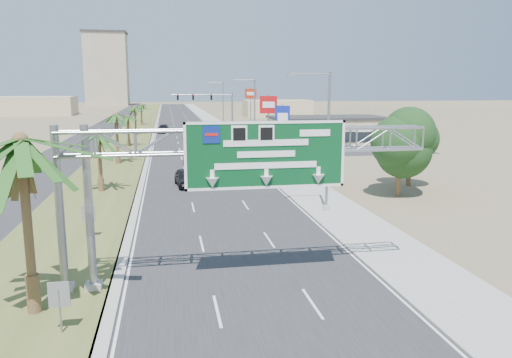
{
  "coord_description": "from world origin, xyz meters",
  "views": [
    {
      "loc": [
        -3.79,
        -11.88,
        8.95
      ],
      "look_at": [
        0.75,
        13.44,
        4.2
      ],
      "focal_mm": 35.0,
      "sensor_mm": 36.0,
      "label": 1
    }
  ],
  "objects": [
    {
      "name": "oak_near",
      "position": [
        15.0,
        26.0,
        4.53
      ],
      "size": [
        4.5,
        4.5,
        6.8
      ],
      "color": "brown",
      "rests_on": "ground"
    },
    {
      "name": "car_left_lane",
      "position": [
        -2.12,
        33.34,
        0.8
      ],
      "size": [
        2.36,
        4.89,
        1.61
      ],
      "primitive_type": "imported",
      "rotation": [
        0.0,
        0.0,
        0.1
      ],
      "color": "black",
      "rests_on": "ground"
    },
    {
      "name": "palm_row_c",
      "position": [
        -9.5,
        48.0,
        5.66
      ],
      "size": [
        3.99,
        3.99,
        6.75
      ],
      "color": "brown",
      "rests_on": "ground"
    },
    {
      "name": "median_signback_b",
      "position": [
        -8.5,
        18.0,
        1.45
      ],
      "size": [
        0.75,
        0.08,
        2.08
      ],
      "color": "gray",
      "rests_on": "ground"
    },
    {
      "name": "streetlight_far",
      "position": [
        7.3,
        88.0,
        4.69
      ],
      "size": [
        3.27,
        0.44,
        10.0
      ],
      "color": "gray",
      "rests_on": "ground"
    },
    {
      "name": "car_far",
      "position": [
        -4.4,
        88.74,
        0.76
      ],
      "size": [
        2.47,
        5.39,
        1.53
      ],
      "primitive_type": "imported",
      "rotation": [
        0.0,
        0.0,
        -0.06
      ],
      "color": "black",
      "rests_on": "ground"
    },
    {
      "name": "road",
      "position": [
        0.0,
        110.0,
        0.01
      ],
      "size": [
        12.0,
        300.0,
        0.02
      ],
      "primitive_type": "cube",
      "color": "#28282B",
      "rests_on": "ground"
    },
    {
      "name": "pole_sign_red_far",
      "position": [
        12.16,
        82.61,
        7.0
      ],
      "size": [
        2.21,
        0.45,
        8.84
      ],
      "color": "gray",
      "rests_on": "ground"
    },
    {
      "name": "tower_distant",
      "position": [
        -32.0,
        250.0,
        17.5
      ],
      "size": [
        20.0,
        16.0,
        35.0
      ],
      "primitive_type": "cube",
      "color": "tan",
      "rests_on": "ground"
    },
    {
      "name": "palm_row_b",
      "position": [
        -9.5,
        32.0,
        4.9
      ],
      "size": [
        3.99,
        3.99,
        5.95
      ],
      "color": "brown",
      "rests_on": "ground"
    },
    {
      "name": "streetlight_mid",
      "position": [
        7.3,
        52.0,
        4.69
      ],
      "size": [
        3.27,
        0.44,
        10.0
      ],
      "color": "gray",
      "rests_on": "ground"
    },
    {
      "name": "opposing_road",
      "position": [
        -17.0,
        110.0,
        0.01
      ],
      "size": [
        8.0,
        300.0,
        0.02
      ],
      "primitive_type": "cube",
      "color": "#28282B",
      "rests_on": "ground"
    },
    {
      "name": "pole_sign_red_near",
      "position": [
        10.25,
        56.58,
        6.15
      ],
      "size": [
        2.38,
        1.0,
        7.94
      ],
      "color": "gray",
      "rests_on": "ground"
    },
    {
      "name": "palm_row_e",
      "position": [
        -9.5,
        85.0,
        5.09
      ],
      "size": [
        3.99,
        3.99,
        6.15
      ],
      "color": "brown",
      "rests_on": "ground"
    },
    {
      "name": "building_distant_left",
      "position": [
        -45.0,
        160.0,
        3.0
      ],
      "size": [
        24.0,
        14.0,
        6.0
      ],
      "primitive_type": "cube",
      "color": "#CCBD8A",
      "rests_on": "ground"
    },
    {
      "name": "pole_sign_blue",
      "position": [
        11.71,
        54.2,
        4.78
      ],
      "size": [
        1.95,
        1.08,
        6.69
      ],
      "color": "gray",
      "rests_on": "ground"
    },
    {
      "name": "palm_near",
      "position": [
        -9.2,
        8.0,
        6.93
      ],
      "size": [
        5.7,
        5.7,
        8.35
      ],
      "color": "brown",
      "rests_on": "ground"
    },
    {
      "name": "sign_gantry",
      "position": [
        -1.06,
        9.93,
        6.06
      ],
      "size": [
        16.75,
        1.24,
        7.5
      ],
      "color": "gray",
      "rests_on": "ground"
    },
    {
      "name": "sidewalk_right",
      "position": [
        8.5,
        110.0,
        0.05
      ],
      "size": [
        4.0,
        300.0,
        0.1
      ],
      "primitive_type": "cube",
      "color": "#9E9B93",
      "rests_on": "ground"
    },
    {
      "name": "palm_row_f",
      "position": [
        -9.5,
        110.0,
        4.71
      ],
      "size": [
        3.99,
        3.99,
        5.75
      ],
      "color": "brown",
      "rests_on": "ground"
    },
    {
      "name": "palm_row_d",
      "position": [
        -9.5,
        66.0,
        4.42
      ],
      "size": [
        3.99,
        3.99,
        5.45
      ],
      "color": "brown",
      "rests_on": "ground"
    },
    {
      "name": "streetlight_near",
      "position": [
        7.3,
        22.0,
        4.69
      ],
      "size": [
        3.27,
        0.44,
        10.0
      ],
      "color": "gray",
      "rests_on": "ground"
    },
    {
      "name": "median_grass",
      "position": [
        -10.0,
        110.0,
        0.06
      ],
      "size": [
        7.0,
        300.0,
        0.12
      ],
      "primitive_type": "cube",
      "color": "#4D5525",
      "rests_on": "ground"
    },
    {
      "name": "store_building",
      "position": [
        22.0,
        66.0,
        2.0
      ],
      "size": [
        18.0,
        10.0,
        4.0
      ],
      "primitive_type": "cube",
      "color": "#CCBD8A",
      "rests_on": "ground"
    },
    {
      "name": "median_signback_a",
      "position": [
        -7.8,
        6.0,
        1.45
      ],
      "size": [
        0.75,
        0.08,
        2.08
      ],
      "color": "gray",
      "rests_on": "ground"
    },
    {
      "name": "car_mid_lane",
      "position": [
        -1.08,
        47.37,
        0.72
      ],
      "size": [
        1.93,
        4.52,
        1.45
      ],
      "primitive_type": "imported",
      "rotation": [
        0.0,
        0.0,
        -0.09
      ],
      "color": "maroon",
      "rests_on": "ground"
    },
    {
      "name": "oak_far",
      "position": [
        18.0,
        30.0,
        3.82
      ],
      "size": [
        3.5,
        3.5,
        5.6
      ],
      "color": "brown",
      "rests_on": "ground"
    },
    {
      "name": "car_right_lane",
      "position": [
        2.86,
        64.3,
        0.69
      ],
      "size": [
        2.37,
        4.99,
        1.37
      ],
      "primitive_type": "imported",
      "rotation": [
        0.0,
        0.0,
        0.02
      ],
      "color": "gray",
      "rests_on": "ground"
    },
    {
      "name": "building_distant_right",
      "position": [
        30.0,
        140.0,
        2.5
      ],
      "size": [
        20.0,
        12.0,
        5.0
      ],
      "primitive_type": "cube",
      "color": "#CCBD8A",
      "rests_on": "ground"
    },
    {
      "name": "signal_mast",
      "position": [
        5.17,
        71.97,
        4.85
      ],
      "size": [
        10.28,
        0.71,
        8.0
      ],
      "color": "gray",
      "rests_on": "ground"
    }
  ]
}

